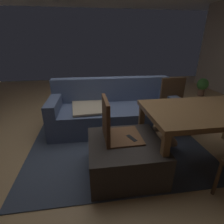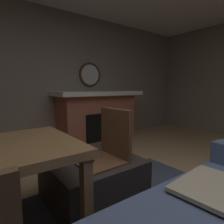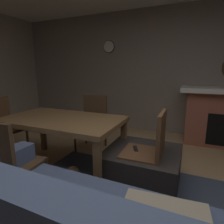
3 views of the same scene
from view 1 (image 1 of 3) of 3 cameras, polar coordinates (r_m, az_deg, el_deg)
The scene contains 10 objects.
floor at distance 3.01m, azimuth -2.08°, elevation -7.14°, with size 9.30×9.30×0.00m, color tan.
area_rug at distance 2.70m, azimuth 1.59°, elevation -10.85°, with size 2.60×2.00×0.01m, color #3D475B.
couch at distance 3.13m, azimuth 0.34°, elevation 0.37°, with size 2.24×0.95×0.87m.
ottoman_coffee_table at distance 2.12m, azimuth 4.39°, elevation -14.85°, with size 0.85×0.80×0.43m, color #2D2826.
tv_remote at distance 2.03m, azimuth 6.64°, elevation -8.96°, with size 0.05×0.16×0.02m, color black.
dining_table at distance 2.42m, azimuth 29.97°, elevation -0.79°, with size 1.59×0.91×0.74m.
dining_chair_north at distance 3.12m, azimuth 20.34°, elevation 3.08°, with size 0.47×0.47×0.93m.
dining_chair_west at distance 2.01m, azimuth 1.04°, elevation -6.46°, with size 0.45×0.45×0.93m.
potted_plant at distance 5.63m, azimuth 28.25°, elevation 7.86°, with size 0.31×0.31×0.51m.
small_dog at distance 2.73m, azimuth 17.20°, elevation -7.94°, with size 0.34×0.47×0.26m.
Camera 1 is at (-0.26, -2.59, 1.51)m, focal length 27.04 mm.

